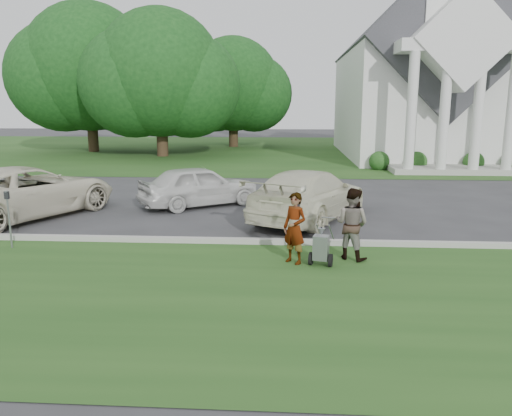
# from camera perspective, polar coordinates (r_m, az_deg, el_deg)

# --- Properties ---
(ground) EXTENTS (120.00, 120.00, 0.00)m
(ground) POSITION_cam_1_polar(r_m,az_deg,el_deg) (12.19, 1.01, -4.90)
(ground) COLOR #333335
(ground) RESTS_ON ground
(grass_strip) EXTENTS (80.00, 7.00, 0.01)m
(grass_strip) POSITION_cam_1_polar(r_m,az_deg,el_deg) (9.35, 0.14, -10.15)
(grass_strip) COLOR #224819
(grass_strip) RESTS_ON ground
(church_lawn) EXTENTS (80.00, 30.00, 0.01)m
(church_lawn) POSITION_cam_1_polar(r_m,az_deg,el_deg) (38.82, 2.86, 6.62)
(church_lawn) COLOR #224819
(church_lawn) RESTS_ON ground
(curb) EXTENTS (80.00, 0.18, 0.15)m
(curb) POSITION_cam_1_polar(r_m,az_deg,el_deg) (12.69, 1.12, -3.86)
(curb) COLOR #9E9E93
(curb) RESTS_ON ground
(church) EXTENTS (9.19, 19.00, 24.10)m
(church) POSITION_cam_1_polar(r_m,az_deg,el_deg) (35.88, 17.93, 15.15)
(church) COLOR white
(church) RESTS_ON ground
(tree_left) EXTENTS (10.63, 8.40, 9.71)m
(tree_left) POSITION_cam_1_polar(r_m,az_deg,el_deg) (34.75, -10.94, 14.25)
(tree_left) COLOR #332316
(tree_left) RESTS_ON ground
(tree_far) EXTENTS (11.64, 9.20, 10.73)m
(tree_far) POSITION_cam_1_polar(r_m,az_deg,el_deg) (39.49, -18.58, 14.39)
(tree_far) COLOR #332316
(tree_far) RESTS_ON ground
(tree_back) EXTENTS (9.61, 7.60, 8.89)m
(tree_back) POSITION_cam_1_polar(r_m,az_deg,el_deg) (41.91, -2.66, 13.47)
(tree_back) COLOR #332316
(tree_back) RESTS_ON ground
(striping_cart) EXTENTS (0.65, 1.06, 0.93)m
(striping_cart) POSITION_cam_1_polar(r_m,az_deg,el_deg) (11.05, 7.44, -4.60)
(striping_cart) COLOR black
(striping_cart) RESTS_ON ground
(person_left) EXTENTS (0.69, 0.66, 1.60)m
(person_left) POSITION_cam_1_polar(r_m,az_deg,el_deg) (11.05, 4.43, -2.39)
(person_left) COLOR #999999
(person_left) RESTS_ON ground
(person_right) EXTENTS (1.01, 0.96, 1.64)m
(person_right) POSITION_cam_1_polar(r_m,az_deg,el_deg) (11.53, 10.89, -1.85)
(person_right) COLOR #999999
(person_right) RESTS_ON ground
(parking_meter_near) EXTENTS (0.10, 0.09, 1.33)m
(parking_meter_near) POSITION_cam_1_polar(r_m,az_deg,el_deg) (11.81, 4.79, -1.26)
(parking_meter_near) COLOR gray
(parking_meter_near) RESTS_ON ground
(parking_meter_far) EXTENTS (0.10, 0.09, 1.45)m
(parking_meter_far) POSITION_cam_1_polar(r_m,az_deg,el_deg) (13.58, -26.44, -0.45)
(parking_meter_far) COLOR gray
(parking_meter_far) RESTS_ON ground
(car_a) EXTENTS (4.89, 6.40, 1.61)m
(car_a) POSITION_cam_1_polar(r_m,az_deg,el_deg) (17.24, -24.77, 1.72)
(car_a) COLOR beige
(car_a) RESTS_ON ground
(car_b) EXTENTS (4.41, 3.72, 1.42)m
(car_b) POSITION_cam_1_polar(r_m,az_deg,el_deg) (17.46, -6.47, 2.53)
(car_b) COLOR silver
(car_b) RESTS_ON ground
(car_c) EXTENTS (4.25, 5.73, 1.54)m
(car_c) POSITION_cam_1_polar(r_m,az_deg,el_deg) (15.40, 6.06, 1.52)
(car_c) COLOR beige
(car_c) RESTS_ON ground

